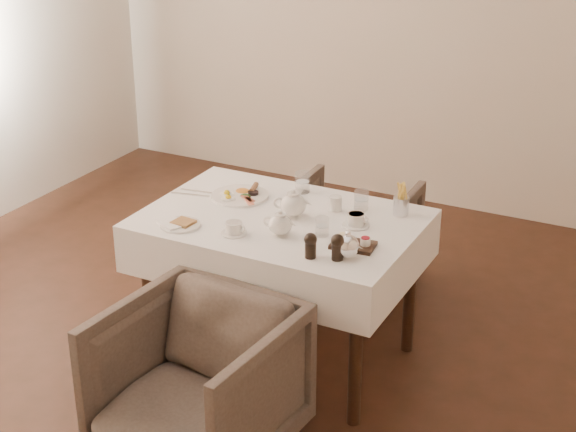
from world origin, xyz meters
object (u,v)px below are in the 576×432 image
Objects in this scene: armchair_far at (349,239)px; teapot_centre at (293,203)px; armchair_near at (198,383)px; breakfast_plate at (241,195)px; table at (281,240)px.

armchair_far is 4.04× the size of teapot_centre.
breakfast_plate is (-0.33, 0.94, 0.43)m from armchair_near.
armchair_near is (0.03, -0.81, -0.31)m from table.
teapot_centre reaches higher than table.
armchair_far is at bearing 73.71° from teapot_centre.
armchair_near is 1.09m from breakfast_plate.
breakfast_plate reaches higher than armchair_far.
teapot_centre reaches higher than armchair_near.
table reaches higher than armchair_near.
table is 0.86m from armchair_near.
table is at bearing -156.31° from teapot_centre.
armchair_near is 4.28× the size of teapot_centre.
armchair_far is 2.42× the size of breakfast_plate.
table is 1.86× the size of armchair_far.
teapot_centre is (0.34, -0.10, 0.06)m from breakfast_plate.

